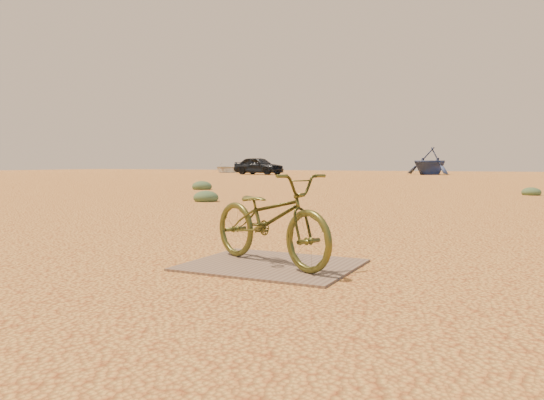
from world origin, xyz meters
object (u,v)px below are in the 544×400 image
at_px(plywood_board, 272,265).
at_px(boat_far_left, 430,161).
at_px(bicycle, 270,219).
at_px(boat_near_left, 227,168).
at_px(car, 259,166).

height_order(plywood_board, boat_far_left, boat_far_left).
distance_m(bicycle, boat_near_left, 48.79).
height_order(bicycle, boat_near_left, boat_near_left).
bearing_deg(boat_far_left, car, -131.89).
distance_m(plywood_board, car, 39.39).
relative_size(boat_near_left, boat_far_left, 1.07).
bearing_deg(plywood_board, boat_far_left, 97.60).
distance_m(bicycle, car, 39.39).
height_order(car, boat_far_left, boat_far_left).
bearing_deg(boat_near_left, boat_far_left, -21.33).
height_order(plywood_board, car, car).
bearing_deg(bicycle, plywood_board, -25.24).
xyz_separation_m(bicycle, boat_near_left, (-25.43, 41.64, 0.04)).
height_order(car, boat_near_left, car).
distance_m(car, boat_far_left, 14.14).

